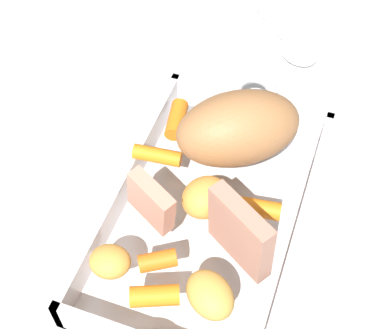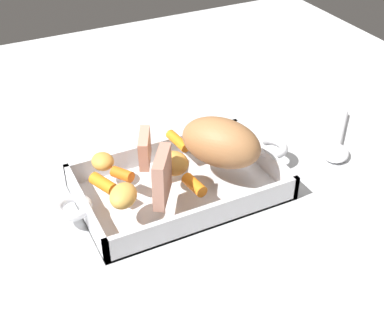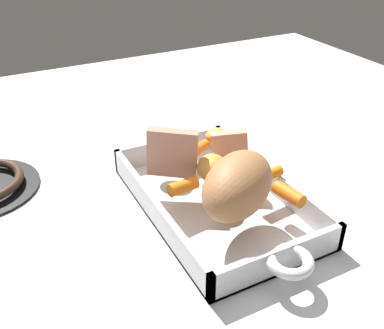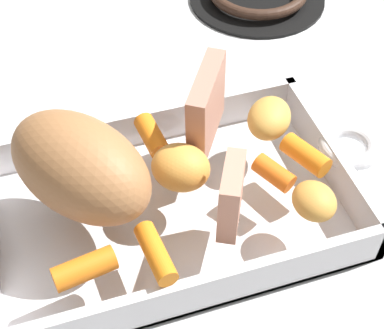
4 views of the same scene
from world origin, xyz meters
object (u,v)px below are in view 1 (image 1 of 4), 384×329
object	(u,v)px
baby_carrot_center_left	(157,155)
potato_near_roast	(210,199)
potato_whole	(110,262)
roasting_dish	(208,214)
roast_slice_thin	(240,232)
baby_carrot_southeast	(155,296)
serving_spoon	(287,39)
potato_corner	(210,295)
baby_carrot_southwest	(158,261)
baby_carrot_northwest	(177,119)
baby_carrot_long	(260,206)
pork_roast	(238,128)
roast_slice_thick	(151,202)

from	to	relation	value
baby_carrot_center_left	potato_near_roast	xyz separation A→B (m)	(0.05, 0.08, 0.01)
potato_whole	roasting_dish	bearing A→B (deg)	149.36
roast_slice_thin	baby_carrot_southeast	bearing A→B (deg)	-37.80
roast_slice_thin	serving_spoon	distance (m)	0.42
roasting_dish	potato_corner	distance (m)	0.14
baby_carrot_southwest	baby_carrot_northwest	bearing A→B (deg)	-165.27
baby_carrot_southwest	potato_whole	distance (m)	0.05
potato_whole	roast_slice_thin	bearing A→B (deg)	117.63
roasting_dish	potato_near_roast	world-z (taller)	potato_near_roast
potato_near_roast	potato_whole	xyz separation A→B (m)	(0.11, -0.08, -0.01)
baby_carrot_long	roasting_dish	bearing A→B (deg)	-86.77
baby_carrot_southeast	potato_corner	size ratio (longest dim) A/B	0.87
baby_carrot_northwest	baby_carrot_center_left	size ratio (longest dim) A/B	0.91
baby_carrot_southeast	baby_carrot_southwest	bearing A→B (deg)	-163.26
pork_roast	baby_carrot_southeast	size ratio (longest dim) A/B	2.97
serving_spoon	baby_carrot_northwest	bearing A→B (deg)	-62.86
baby_carrot_northwest	potato_near_roast	world-z (taller)	potato_near_roast
roast_slice_thin	potato_corner	xyz separation A→B (m)	(0.07, -0.01, -0.02)
baby_carrot_southeast	serving_spoon	size ratio (longest dim) A/B	0.30
potato_near_roast	potato_corner	xyz separation A→B (m)	(0.11, 0.04, -0.00)
baby_carrot_southeast	potato_whole	size ratio (longest dim) A/B	1.13
serving_spoon	potato_near_roast	bearing A→B (deg)	-45.39
baby_carrot_southwest	potato_near_roast	bearing A→B (deg)	161.46
baby_carrot_center_left	potato_corner	world-z (taller)	potato_corner
roasting_dish	potato_corner	bearing A→B (deg)	18.74
baby_carrot_long	potato_corner	size ratio (longest dim) A/B	0.85
roasting_dish	baby_carrot_long	bearing A→B (deg)	93.23
roasting_dish	baby_carrot_center_left	world-z (taller)	baby_carrot_center_left
potato_near_roast	serving_spoon	xyz separation A→B (m)	(-0.37, 0.01, -0.06)
pork_roast	potato_near_roast	world-z (taller)	pork_roast
roast_slice_thin	baby_carrot_southeast	world-z (taller)	roast_slice_thin
baby_carrot_long	baby_carrot_northwest	size ratio (longest dim) A/B	0.92
roast_slice_thick	baby_carrot_center_left	size ratio (longest dim) A/B	1.03
baby_carrot_long	potato_corner	bearing A→B (deg)	-8.41
roast_slice_thin	baby_carrot_southwest	distance (m)	0.09
roasting_dish	pork_roast	bearing A→B (deg)	173.35
baby_carrot_center_left	roasting_dish	bearing A→B (deg)	66.69
baby_carrot_long	potato_corner	distance (m)	0.13
baby_carrot_northwest	baby_carrot_southeast	bearing A→B (deg)	15.07
baby_carrot_southeast	pork_roast	bearing A→B (deg)	174.24
potato_near_roast	baby_carrot_center_left	bearing A→B (deg)	-119.40
baby_carrot_northwest	potato_near_roast	xyz separation A→B (m)	(0.11, 0.08, 0.01)
roast_slice_thin	potato_near_roast	bearing A→B (deg)	-132.08
baby_carrot_long	serving_spoon	xyz separation A→B (m)	(-0.35, -0.05, -0.05)
roast_slice_thin	roasting_dish	bearing A→B (deg)	-137.02
baby_carrot_long	potato_whole	bearing A→B (deg)	-46.70
baby_carrot_southwest	pork_roast	bearing A→B (deg)	169.31
baby_carrot_center_left	serving_spoon	bearing A→B (deg)	164.27
roasting_dish	roast_slice_thick	distance (m)	0.09
potato_near_roast	potato_whole	world-z (taller)	potato_near_roast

